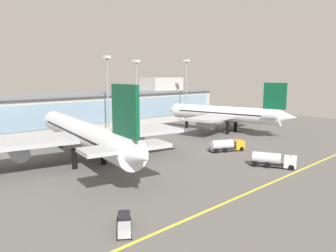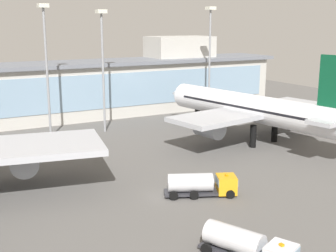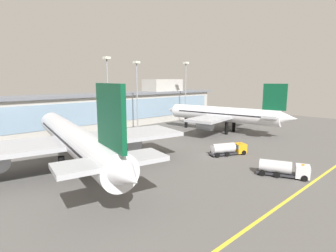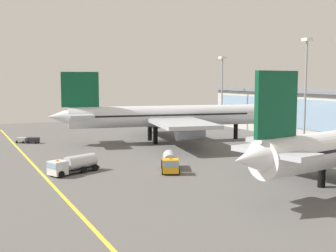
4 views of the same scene
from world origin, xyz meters
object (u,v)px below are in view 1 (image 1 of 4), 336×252
(airliner_near_right, at_px, (224,114))
(fuel_tanker_truck, at_px, (275,160))
(apron_light_mast_far_east, at_px, (108,84))
(airliner_near_left, at_px, (83,134))
(apron_light_mast_east, at_px, (136,85))
(service_truck_far, at_px, (228,145))
(baggage_tug_near, at_px, (124,224))
(apron_light_mast_centre, at_px, (186,82))

(airliner_near_right, distance_m, fuel_tanker_truck, 43.24)
(apron_light_mast_far_east, bearing_deg, fuel_tanker_truck, -85.51)
(airliner_near_left, bearing_deg, apron_light_mast_east, -43.65)
(apron_light_mast_far_east, bearing_deg, airliner_near_left, -132.69)
(service_truck_far, relative_size, apron_light_mast_far_east, 0.38)
(baggage_tug_near, xyz_separation_m, apron_light_mast_far_east, (34.55, 55.33, 15.17))
(baggage_tug_near, bearing_deg, apron_light_mast_far_east, 3.71)
(airliner_near_left, xyz_separation_m, apron_light_mast_centre, (59.54, 26.14, 9.81))
(airliner_near_right, relative_size, fuel_tanker_truck, 5.01)
(apron_light_mast_centre, bearing_deg, fuel_tanker_truck, -120.57)
(fuel_tanker_truck, distance_m, apron_light_mast_centre, 66.58)
(fuel_tanker_truck, height_order, service_truck_far, same)
(airliner_near_left, distance_m, fuel_tanker_truck, 40.16)
(airliner_near_right, height_order, fuel_tanker_truck, airliner_near_right)
(airliner_near_right, distance_m, service_truck_far, 28.87)
(fuel_tanker_truck, relative_size, baggage_tug_near, 1.70)
(service_truck_far, height_order, apron_light_mast_centre, apron_light_mast_centre)
(airliner_near_left, relative_size, apron_light_mast_centre, 2.29)
(fuel_tanker_truck, distance_m, baggage_tug_near, 38.82)
(airliner_near_left, height_order, baggage_tug_near, airliner_near_left)
(airliner_near_left, xyz_separation_m, airliner_near_right, (53.82, 3.40, -0.23))
(baggage_tug_near, bearing_deg, apron_light_mast_east, -3.91)
(fuel_tanker_truck, distance_m, apron_light_mast_far_east, 55.99)
(airliner_near_right, distance_m, apron_light_mast_east, 30.45)
(airliner_near_left, distance_m, airliner_near_right, 53.93)
(fuel_tanker_truck, height_order, apron_light_mast_far_east, apron_light_mast_far_east)
(apron_light_mast_far_east, bearing_deg, apron_light_mast_centre, 3.09)
(fuel_tanker_truck, bearing_deg, apron_light_mast_east, 149.24)
(baggage_tug_near, height_order, service_truck_far, service_truck_far)
(apron_light_mast_centre, relative_size, apron_light_mast_east, 1.05)
(airliner_near_right, relative_size, service_truck_far, 5.02)
(fuel_tanker_truck, relative_size, apron_light_mast_east, 0.39)
(airliner_near_left, relative_size, apron_light_mast_far_east, 2.30)
(airliner_near_left, bearing_deg, baggage_tug_near, 169.41)
(airliner_near_right, bearing_deg, apron_light_mast_centre, -24.12)
(airliner_near_right, distance_m, apron_light_mast_far_east, 39.04)
(airliner_near_right, xyz_separation_m, service_truck_far, (-22.29, -17.78, -4.52))
(service_truck_far, xyz_separation_m, apron_light_mast_far_east, (-9.27, 38.50, 14.45))
(airliner_near_left, relative_size, apron_light_mast_east, 2.39)
(airliner_near_right, bearing_deg, apron_light_mast_far_east, 46.72)
(airliner_near_right, bearing_deg, service_truck_far, 118.59)
(apron_light_mast_east, bearing_deg, fuel_tanker_truck, -96.86)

